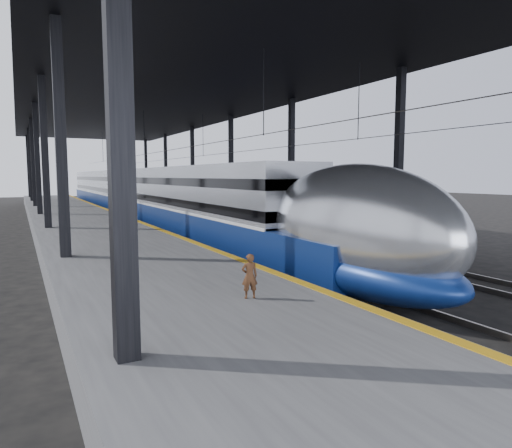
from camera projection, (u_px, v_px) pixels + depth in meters
ground at (283, 298)px, 14.16m from camera, size 160.00×160.00×0.00m
platform at (82, 226)px, 30.13m from camera, size 6.00×80.00×1.00m
yellow_strip at (125, 216)px, 31.37m from camera, size 0.30×80.00×0.01m
rails at (197, 226)px, 33.86m from camera, size 6.52×80.00×0.16m
canopy at (160, 99)px, 31.71m from camera, size 18.00×75.00×9.47m
tgv_train at (141, 197)px, 38.37m from camera, size 3.01×65.20×4.31m
second_train at (170, 193)px, 47.94m from camera, size 2.78×56.05×3.83m
child at (250, 276)px, 10.36m from camera, size 0.42×0.33×1.03m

